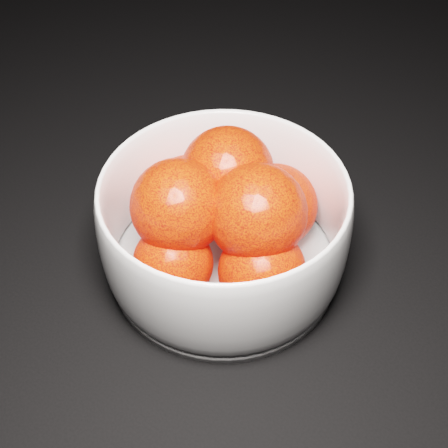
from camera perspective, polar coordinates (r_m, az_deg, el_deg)
The scene contains 2 objects.
bowl at distance 0.51m, azimuth 0.00°, elevation -0.39°, with size 0.20×0.20×0.10m.
orange_pile at distance 0.50m, azimuth 0.24°, elevation 0.98°, with size 0.17×0.17×0.11m.
Camera 1 is at (-0.05, -0.54, 0.42)m, focal length 50.00 mm.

